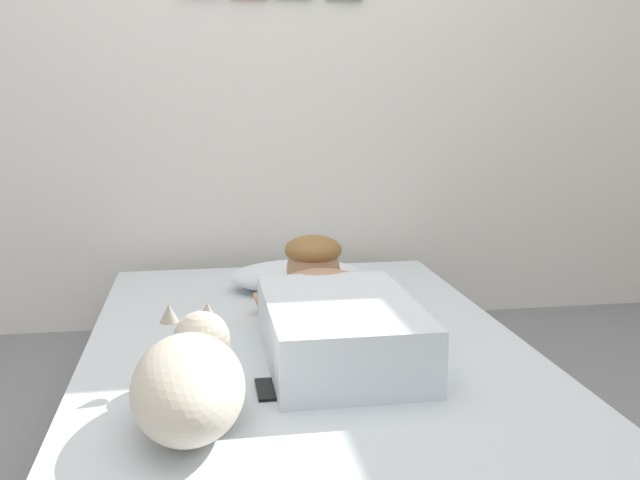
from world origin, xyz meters
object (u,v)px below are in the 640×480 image
at_px(person_lying, 332,311).
at_px(coffee_cup, 322,288).
at_px(cell_phone, 270,389).
at_px(pillow, 297,276).
at_px(bed, 305,383).
at_px(dog, 190,379).

height_order(person_lying, coffee_cup, person_lying).
relative_size(coffee_cup, cell_phone, 0.89).
bearing_deg(coffee_cup, pillow, 120.03).
height_order(bed, person_lying, person_lying).
bearing_deg(dog, cell_phone, 35.49).
xyz_separation_m(bed, pillow, (0.05, 0.57, 0.21)).
xyz_separation_m(person_lying, coffee_cup, (0.06, 0.52, -0.07)).
xyz_separation_m(coffee_cup, cell_phone, (-0.28, -0.84, -0.03)).
bearing_deg(coffee_cup, person_lying, -96.49).
distance_m(pillow, person_lying, 0.65).
relative_size(person_lying, dog, 1.60).
bearing_deg(pillow, person_lying, -88.30).
bearing_deg(pillow, dog, -109.75).
distance_m(coffee_cup, cell_phone, 0.89).
distance_m(bed, person_lying, 0.28).
bearing_deg(cell_phone, pillow, 78.26).
relative_size(pillow, cell_phone, 3.71).
xyz_separation_m(pillow, person_lying, (0.02, -0.65, 0.05)).
relative_size(pillow, dog, 0.90).
bearing_deg(bed, cell_phone, -110.38).
relative_size(bed, pillow, 3.87).
height_order(person_lying, cell_phone, person_lying).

